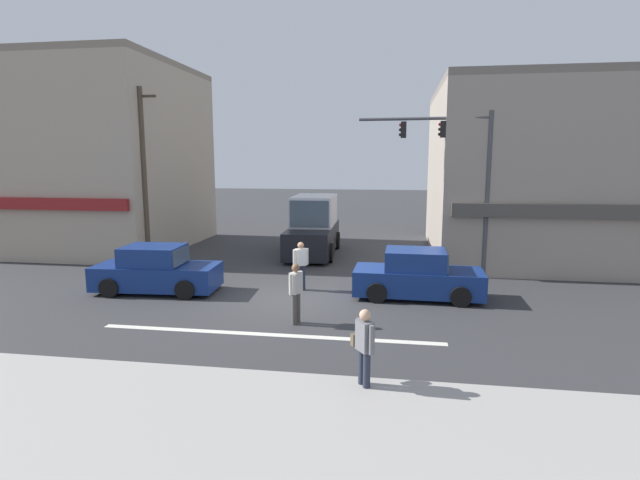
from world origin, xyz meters
TOP-DOWN VIEW (x-y plane):
  - ground_plane at (0.00, 0.00)m, footprint 120.00×120.00m
  - lane_marking_stripe at (0.00, -3.50)m, footprint 9.00×0.24m
  - sidewalk_curb at (0.00, -8.50)m, footprint 40.00×5.00m
  - building_left_block at (-12.49, 8.29)m, footprint 10.01×9.43m
  - building_right_corner at (10.85, 9.03)m, footprint 11.90×10.69m
  - utility_pole_near_left at (-7.43, 4.47)m, footprint 1.40×0.22m
  - traffic_light_mast at (5.51, 3.89)m, footprint 4.89×0.40m
  - sedan_parked_curbside at (-4.80, 0.03)m, footprint 4.20×2.08m
  - box_truck_crossing_leftbound at (-0.71, 7.73)m, footprint 2.38×5.66m
  - sedan_approaching_near at (3.90, 0.64)m, footprint 4.13×1.95m
  - pedestrian_foreground_with_bag at (2.65, -6.35)m, footprint 0.49×0.66m
  - pedestrian_mid_crossing at (0.54, -2.53)m, footprint 0.34×0.53m
  - pedestrian_far_side at (-0.02, 1.03)m, footprint 0.49×0.38m

SIDE VIEW (x-z plane):
  - ground_plane at x=0.00m, z-range 0.00..0.00m
  - lane_marking_stripe at x=0.00m, z-range 0.00..0.01m
  - sidewalk_curb at x=0.00m, z-range 0.00..0.16m
  - sedan_parked_curbside at x=-4.80m, z-range -0.08..1.50m
  - sedan_approaching_near at x=3.90m, z-range -0.08..1.50m
  - pedestrian_mid_crossing at x=0.54m, z-range 0.11..1.78m
  - pedestrian_far_side at x=-0.02m, z-range 0.11..1.78m
  - pedestrian_foreground_with_bag at x=2.65m, z-range 0.12..1.79m
  - box_truck_crossing_leftbound at x=-0.71m, z-range -0.12..2.63m
  - utility_pole_near_left at x=-7.43m, z-range 0.15..7.58m
  - building_right_corner at x=10.85m, z-range 0.00..7.74m
  - traffic_light_mast at x=5.51m, z-range 1.08..7.28m
  - building_left_block at x=-12.49m, z-range 0.00..9.12m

